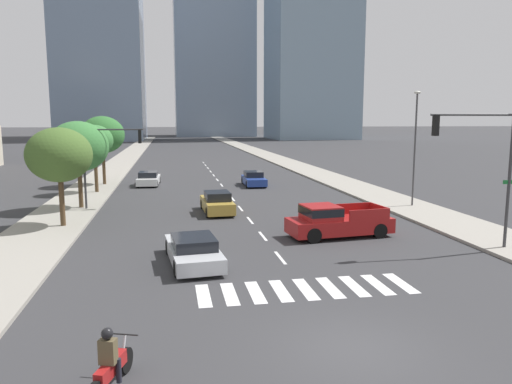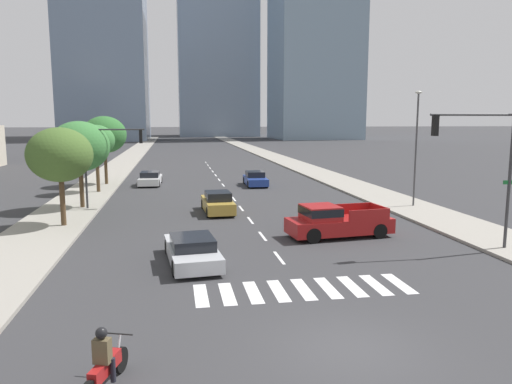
{
  "view_description": "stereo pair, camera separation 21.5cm",
  "coord_description": "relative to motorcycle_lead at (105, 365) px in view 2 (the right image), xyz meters",
  "views": [
    {
      "loc": [
        -4.61,
        -11.26,
        5.92
      ],
      "look_at": [
        0.0,
        14.58,
        2.0
      ],
      "focal_mm": 34.03,
      "sensor_mm": 36.0,
      "label": 1
    },
    {
      "loc": [
        -4.39,
        -11.3,
        5.92
      ],
      "look_at": [
        0.0,
        14.58,
        2.0
      ],
      "focal_mm": 34.03,
      "sensor_mm": 36.0,
      "label": 2
    }
  ],
  "objects": [
    {
      "name": "ground_plane",
      "position": [
        6.01,
        0.91,
        -0.58
      ],
      "size": [
        800.0,
        800.0,
        0.0
      ],
      "primitive_type": "plane",
      "color": "#333335"
    },
    {
      "name": "sidewalk_east",
      "position": [
        17.29,
        30.91,
        -0.51
      ],
      "size": [
        4.0,
        260.0,
        0.15
      ],
      "primitive_type": "cube",
      "color": "gray",
      "rests_on": "ground"
    },
    {
      "name": "sidewalk_west",
      "position": [
        -5.28,
        30.91,
        -0.51
      ],
      "size": [
        4.0,
        260.0,
        0.15
      ],
      "primitive_type": "cube",
      "color": "gray",
      "rests_on": "ground"
    },
    {
      "name": "crosswalk_near",
      "position": [
        6.01,
        5.49,
        -0.58
      ],
      "size": [
        7.65,
        2.22,
        0.01
      ],
      "color": "silver",
      "rests_on": "ground"
    },
    {
      "name": "lane_divider_center",
      "position": [
        6.01,
        33.49,
        -0.58
      ],
      "size": [
        0.14,
        50.0,
        0.01
      ],
      "color": "silver",
      "rests_on": "ground"
    },
    {
      "name": "motorcycle_lead",
      "position": [
        0.0,
        0.0,
        0.0
      ],
      "size": [
        0.97,
        2.06,
        1.49
      ],
      "rotation": [
        0.0,
        0.0,
        1.24
      ],
      "color": "black",
      "rests_on": "ground"
    },
    {
      "name": "pickup_truck",
      "position": [
        9.58,
        12.69,
        0.23
      ],
      "size": [
        5.47,
        2.54,
        1.67
      ],
      "rotation": [
        0.0,
        0.0,
        3.25
      ],
      "color": "maroon",
      "rests_on": "ground"
    },
    {
      "name": "sedan_silver_0",
      "position": [
        2.26,
        9.31,
        -0.03
      ],
      "size": [
        2.35,
        4.95,
        1.18
      ],
      "rotation": [
        0.0,
        0.0,
        1.67
      ],
      "color": "#B7BABF",
      "rests_on": "ground"
    },
    {
      "name": "sedan_blue_1",
      "position": [
        8.85,
        32.62,
        0.01
      ],
      "size": [
        1.88,
        4.35,
        1.28
      ],
      "rotation": [
        0.0,
        0.0,
        -1.59
      ],
      "color": "navy",
      "rests_on": "ground"
    },
    {
      "name": "sedan_gold_2",
      "position": [
        4.32,
        20.24,
        0.05
      ],
      "size": [
        1.92,
        4.39,
        1.39
      ],
      "rotation": [
        0.0,
        0.0,
        1.62
      ],
      "color": "#B28E38",
      "rests_on": "ground"
    },
    {
      "name": "sedan_white_3",
      "position": [
        -0.56,
        34.57,
        -0.0
      ],
      "size": [
        2.05,
        4.51,
        1.25
      ],
      "rotation": [
        0.0,
        0.0,
        1.52
      ],
      "color": "silver",
      "rests_on": "ground"
    },
    {
      "name": "traffic_signal_near",
      "position": [
        14.99,
        8.91,
        3.89
      ],
      "size": [
        4.29,
        0.28,
        6.38
      ],
      "rotation": [
        0.0,
        0.0,
        3.14
      ],
      "color": "#333335",
      "rests_on": "sidewalk_east"
    },
    {
      "name": "traffic_signal_far",
      "position": [
        -2.64,
        22.45,
        3.35
      ],
      "size": [
        4.13,
        0.28,
        5.54
      ],
      "color": "#333335",
      "rests_on": "sidewalk_west"
    },
    {
      "name": "street_lamp_east",
      "position": [
        17.59,
        19.81,
        3.99
      ],
      "size": [
        0.5,
        0.24,
        7.65
      ],
      "color": "#3F3F42",
      "rests_on": "sidewalk_east"
    },
    {
      "name": "street_tree_nearest",
      "position": [
        -4.48,
        17.26,
        3.45
      ],
      "size": [
        3.48,
        3.48,
        5.37
      ],
      "color": "#4C3823",
      "rests_on": "sidewalk_west"
    },
    {
      "name": "street_tree_second",
      "position": [
        -4.48,
        22.95,
        3.59
      ],
      "size": [
        3.89,
        3.89,
        5.69
      ],
      "color": "#4C3823",
      "rests_on": "sidewalk_west"
    },
    {
      "name": "street_tree_third",
      "position": [
        -4.48,
        30.09,
        3.67
      ],
      "size": [
        2.92,
        2.92,
        5.38
      ],
      "color": "#4C3823",
      "rests_on": "sidewalk_west"
    },
    {
      "name": "street_tree_fourth",
      "position": [
        -4.48,
        34.94,
        4.0
      ],
      "size": [
        3.89,
        3.89,
        6.1
      ],
      "color": "#4C3823",
      "rests_on": "sidewalk_west"
    }
  ]
}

